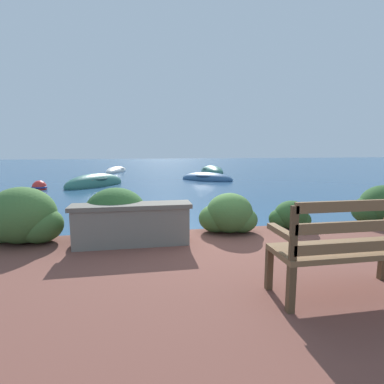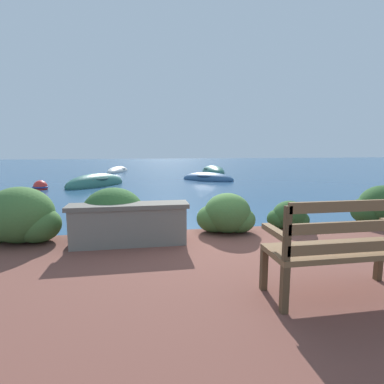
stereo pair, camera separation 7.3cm
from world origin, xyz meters
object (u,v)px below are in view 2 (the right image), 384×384
(rowboat_outer, at_px, (118,171))
(rowboat_nearest, at_px, (96,184))
(rowboat_far, at_px, (213,172))
(rowboat_mid, at_px, (208,179))
(park_bench, at_px, (343,246))
(mooring_buoy, at_px, (40,187))

(rowboat_outer, bearing_deg, rowboat_nearest, -170.57)
(rowboat_nearest, distance_m, rowboat_far, 8.59)
(rowboat_nearest, relative_size, rowboat_mid, 1.01)
(park_bench, relative_size, rowboat_far, 0.44)
(rowboat_nearest, height_order, mooring_buoy, rowboat_nearest)
(rowboat_nearest, height_order, rowboat_mid, rowboat_nearest)
(rowboat_nearest, relative_size, mooring_buoy, 5.07)
(rowboat_nearest, bearing_deg, park_bench, 59.73)
(park_bench, distance_m, rowboat_nearest, 11.23)
(mooring_buoy, bearing_deg, park_bench, -60.49)
(rowboat_far, bearing_deg, rowboat_mid, -20.08)
(park_bench, height_order, mooring_buoy, park_bench)
(park_bench, bearing_deg, rowboat_nearest, 112.29)
(rowboat_far, bearing_deg, rowboat_outer, -109.81)
(rowboat_outer, xyz_separation_m, mooring_buoy, (-2.27, -8.31, 0.04))
(rowboat_far, height_order, mooring_buoy, rowboat_far)
(rowboat_nearest, xyz_separation_m, rowboat_mid, (5.12, 1.41, -0.02))
(rowboat_mid, xyz_separation_m, mooring_buoy, (-7.04, -2.19, 0.03))
(park_bench, relative_size, rowboat_mid, 0.46)
(rowboat_mid, distance_m, rowboat_far, 4.49)
(rowboat_nearest, xyz_separation_m, rowboat_outer, (0.35, 7.52, -0.02))
(rowboat_mid, xyz_separation_m, rowboat_outer, (-4.77, 6.12, -0.01))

